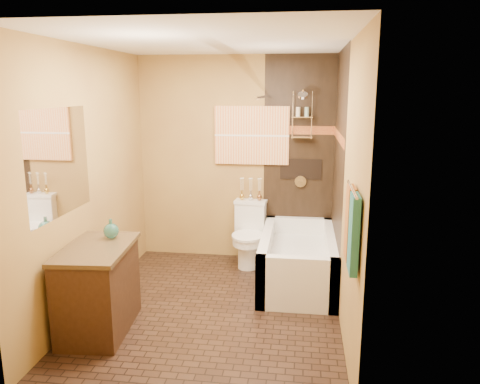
% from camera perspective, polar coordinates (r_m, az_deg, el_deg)
% --- Properties ---
extents(floor, '(3.00, 3.00, 0.00)m').
position_cam_1_polar(floor, '(4.72, -3.17, -13.96)').
color(floor, black).
rests_on(floor, ground).
extents(wall_left, '(0.02, 3.00, 2.50)m').
position_cam_1_polar(wall_left, '(4.69, -17.92, 1.42)').
color(wall_left, '#AB8B42').
rests_on(wall_left, floor).
extents(wall_right, '(0.02, 3.00, 2.50)m').
position_cam_1_polar(wall_right, '(4.25, 12.71, 0.64)').
color(wall_right, '#AB8B42').
rests_on(wall_right, floor).
extents(wall_back, '(2.40, 0.02, 2.50)m').
position_cam_1_polar(wall_back, '(5.77, -0.53, 3.99)').
color(wall_back, '#AB8B42').
rests_on(wall_back, floor).
extents(wall_front, '(2.40, 0.02, 2.50)m').
position_cam_1_polar(wall_front, '(2.90, -9.05, -4.71)').
color(wall_front, '#AB8B42').
rests_on(wall_front, floor).
extents(ceiling, '(3.00, 3.00, 0.00)m').
position_cam_1_polar(ceiling, '(4.25, -3.60, 17.85)').
color(ceiling, silver).
rests_on(ceiling, wall_back).
extents(alcove_tile_back, '(0.85, 0.01, 2.50)m').
position_cam_1_polar(alcove_tile_back, '(5.70, 7.21, 3.79)').
color(alcove_tile_back, black).
rests_on(alcove_tile_back, wall_back).
extents(alcove_tile_right, '(0.01, 1.50, 2.50)m').
position_cam_1_polar(alcove_tile_right, '(4.99, 11.86, 2.39)').
color(alcove_tile_right, black).
rests_on(alcove_tile_right, wall_right).
extents(mosaic_band_back, '(0.85, 0.01, 0.10)m').
position_cam_1_polar(mosaic_band_back, '(5.65, 7.31, 7.49)').
color(mosaic_band_back, maroon).
rests_on(mosaic_band_back, alcove_tile_back).
extents(mosaic_band_right, '(0.01, 1.50, 0.10)m').
position_cam_1_polar(mosaic_band_right, '(4.94, 11.93, 6.62)').
color(mosaic_band_right, maroon).
rests_on(mosaic_band_right, alcove_tile_right).
extents(alcove_niche, '(0.50, 0.01, 0.25)m').
position_cam_1_polar(alcove_niche, '(5.71, 7.43, 2.78)').
color(alcove_niche, black).
rests_on(alcove_niche, alcove_tile_back).
extents(shower_fixtures, '(0.24, 0.33, 1.16)m').
position_cam_1_polar(shower_fixtures, '(5.55, 7.57, 7.86)').
color(shower_fixtures, silver).
rests_on(shower_fixtures, floor).
extents(curtain_rod, '(0.03, 1.55, 0.03)m').
position_cam_1_polar(curtain_rod, '(4.92, 2.89, 11.52)').
color(curtain_rod, silver).
rests_on(curtain_rod, wall_back).
extents(towel_bar, '(0.02, 0.55, 0.02)m').
position_cam_1_polar(towel_bar, '(3.18, 13.53, 0.36)').
color(towel_bar, silver).
rests_on(towel_bar, wall_right).
extents(towel_teal, '(0.05, 0.22, 0.52)m').
position_cam_1_polar(towel_teal, '(3.13, 13.70, -4.98)').
color(towel_teal, '#206B69').
rests_on(towel_teal, towel_bar).
extents(towel_rust, '(0.05, 0.22, 0.52)m').
position_cam_1_polar(towel_rust, '(3.38, 13.26, -3.67)').
color(towel_rust, '#995D1B').
rests_on(towel_rust, towel_bar).
extents(sunset_painting, '(0.90, 0.04, 0.70)m').
position_cam_1_polar(sunset_painting, '(5.69, 1.44, 6.91)').
color(sunset_painting, orange).
rests_on(sunset_painting, wall_back).
extents(vanity_mirror, '(0.01, 1.00, 0.90)m').
position_cam_1_polar(vanity_mirror, '(4.17, -21.15, 3.37)').
color(vanity_mirror, white).
rests_on(vanity_mirror, wall_left).
extents(bathtub, '(0.80, 1.50, 0.55)m').
position_cam_1_polar(bathtub, '(5.25, 7.08, -8.62)').
color(bathtub, white).
rests_on(bathtub, floor).
extents(toilet, '(0.40, 0.59, 0.76)m').
position_cam_1_polar(toilet, '(5.67, 1.09, -5.14)').
color(toilet, white).
rests_on(toilet, floor).
extents(vanity, '(0.61, 0.92, 0.78)m').
position_cam_1_polar(vanity, '(4.36, -16.90, -11.19)').
color(vanity, black).
rests_on(vanity, floor).
extents(teal_bottle, '(0.17, 0.17, 0.22)m').
position_cam_1_polar(teal_bottle, '(4.37, -15.45, -4.35)').
color(teal_bottle, '#22665A').
rests_on(teal_bottle, vanity).
extents(bud_vases, '(0.27, 0.06, 0.27)m').
position_cam_1_polar(bud_vases, '(5.70, 1.31, 0.42)').
color(bud_vases, gold).
rests_on(bud_vases, toilet).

